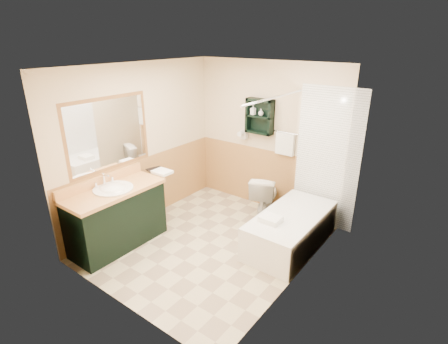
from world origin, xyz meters
TOP-DOWN VIEW (x-y plane):
  - floor at (0.00, 0.00)m, footprint 3.00×3.00m
  - back_wall at (0.00, 1.52)m, footprint 2.60×0.04m
  - left_wall at (-1.32, 0.00)m, footprint 0.04×3.00m
  - right_wall at (1.32, 0.00)m, footprint 0.04×3.00m
  - ceiling at (0.00, 0.00)m, footprint 2.60×3.00m
  - wainscot_left at (-1.29, 0.00)m, footprint 2.98×2.98m
  - wainscot_back at (0.00, 1.49)m, footprint 2.58×2.58m
  - mirror_frame at (-1.27, -0.55)m, footprint 1.30×1.30m
  - mirror_glass at (-1.27, -0.55)m, footprint 1.20×1.20m
  - tile_right at (1.28, 0.75)m, footprint 1.50×1.50m
  - tile_back at (1.03, 1.48)m, footprint 0.95×0.95m
  - tile_accent at (1.27, 0.75)m, footprint 1.50×1.50m
  - wall_shelf at (-0.10, 1.41)m, footprint 0.45×0.15m
  - hair_dryer at (-0.40, 1.43)m, footprint 0.10×0.24m
  - towel_bar at (0.35, 1.45)m, footprint 0.40×0.06m
  - curtain_rod at (0.53, 0.75)m, footprint 0.03×1.60m
  - shower_curtain at (0.53, 0.92)m, footprint 1.05×1.05m
  - vanity at (-0.99, -0.77)m, footprint 0.59×1.33m
  - bathtub at (0.93, 0.64)m, footprint 0.72×1.50m
  - toilet at (0.18, 1.19)m, footprint 0.60×0.79m
  - counter_towel at (-0.89, 0.02)m, footprint 0.27×0.21m
  - vanity_book at (-1.16, 0.06)m, footprint 0.17×0.07m
  - tub_towel at (0.79, 0.29)m, footprint 0.26×0.22m
  - soap_bottle_a at (-0.22, 1.40)m, footprint 0.09×0.16m
  - soap_bottle_b at (-0.07, 1.40)m, footprint 0.10×0.12m

SIDE VIEW (x-z plane):
  - floor at x=0.00m, z-range 0.00..0.00m
  - bathtub at x=0.93m, z-range 0.00..0.48m
  - toilet at x=0.18m, z-range 0.00..0.69m
  - vanity at x=-0.99m, z-range 0.00..0.84m
  - wainscot_left at x=-1.29m, z-range 0.00..1.00m
  - wainscot_back at x=0.00m, z-range 0.00..1.00m
  - tub_towel at x=0.79m, z-range 0.48..0.55m
  - counter_towel at x=-0.89m, z-range 0.84..0.88m
  - vanity_book at x=-1.16m, z-range 0.84..1.08m
  - tile_right at x=1.28m, z-range 0.00..2.10m
  - tile_back at x=1.03m, z-range 0.00..2.10m
  - shower_curtain at x=0.53m, z-range 0.30..2.00m
  - back_wall at x=0.00m, z-range 0.00..2.40m
  - left_wall at x=-1.32m, z-range 0.00..2.40m
  - right_wall at x=1.32m, z-range 0.00..2.40m
  - hair_dryer at x=-0.40m, z-range 1.11..1.29m
  - towel_bar at x=0.35m, z-range 1.15..1.55m
  - mirror_frame at x=-1.27m, z-range 1.00..2.00m
  - mirror_glass at x=-1.27m, z-range 1.05..1.95m
  - wall_shelf at x=-0.10m, z-range 1.27..1.83m
  - soap_bottle_a at x=-0.22m, z-range 1.56..1.63m
  - soap_bottle_b at x=-0.07m, z-range 1.56..1.65m
  - tile_accent at x=1.27m, z-range 1.85..1.95m
  - curtain_rod at x=0.53m, z-range 1.98..2.02m
  - ceiling at x=0.00m, z-range 2.40..2.44m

